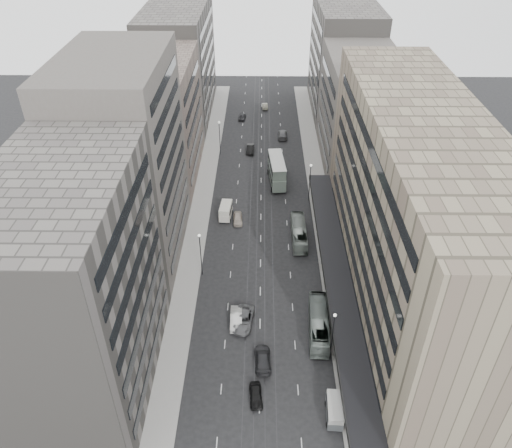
{
  "coord_description": "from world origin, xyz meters",
  "views": [
    {
      "loc": [
        0.02,
        -50.74,
        55.15
      ],
      "look_at": [
        -0.82,
        18.41,
        5.82
      ],
      "focal_mm": 35.0,
      "sensor_mm": 36.0,
      "label": 1
    }
  ],
  "objects_px": {
    "panel_van": "(226,211)",
    "bus_far": "(299,233)",
    "vw_microbus": "(335,410)",
    "bus_near": "(319,323)",
    "double_decker": "(277,170)",
    "sedan_0": "(256,395)",
    "sedan_1": "(236,319)",
    "sedan_2": "(243,319)",
    "pedestrian": "(373,428)"
  },
  "relations": [
    {
      "from": "double_decker",
      "to": "sedan_2",
      "type": "distance_m",
      "value": 41.47
    },
    {
      "from": "sedan_0",
      "to": "sedan_1",
      "type": "height_order",
      "value": "sedan_1"
    },
    {
      "from": "sedan_0",
      "to": "double_decker",
      "type": "bearing_deg",
      "value": 81.32
    },
    {
      "from": "bus_near",
      "to": "panel_van",
      "type": "height_order",
      "value": "bus_near"
    },
    {
      "from": "bus_near",
      "to": "bus_far",
      "type": "height_order",
      "value": "bus_near"
    },
    {
      "from": "bus_near",
      "to": "vw_microbus",
      "type": "bearing_deg",
      "value": 96.2
    },
    {
      "from": "double_decker",
      "to": "sedan_0",
      "type": "distance_m",
      "value": 54.11
    },
    {
      "from": "panel_van",
      "to": "bus_near",
      "type": "bearing_deg",
      "value": -57.4
    },
    {
      "from": "vw_microbus",
      "to": "pedestrian",
      "type": "bearing_deg",
      "value": -24.37
    },
    {
      "from": "bus_near",
      "to": "sedan_2",
      "type": "relative_size",
      "value": 1.91
    },
    {
      "from": "sedan_2",
      "to": "pedestrian",
      "type": "xyz_separation_m",
      "value": [
        15.95,
        -17.55,
        0.31
      ]
    },
    {
      "from": "bus_near",
      "to": "sedan_0",
      "type": "distance_m",
      "value": 14.66
    },
    {
      "from": "double_decker",
      "to": "sedan_0",
      "type": "bearing_deg",
      "value": -99.2
    },
    {
      "from": "bus_far",
      "to": "panel_van",
      "type": "height_order",
      "value": "bus_far"
    },
    {
      "from": "bus_far",
      "to": "double_decker",
      "type": "distance_m",
      "value": 20.5
    },
    {
      "from": "panel_van",
      "to": "pedestrian",
      "type": "xyz_separation_m",
      "value": [
        20.24,
        -45.21,
        -0.45
      ]
    },
    {
      "from": "bus_far",
      "to": "vw_microbus",
      "type": "xyz_separation_m",
      "value": [
        2.29,
        -36.21,
        -0.13
      ]
    },
    {
      "from": "bus_far",
      "to": "sedan_1",
      "type": "relative_size",
      "value": 2.13
    },
    {
      "from": "double_decker",
      "to": "panel_van",
      "type": "height_order",
      "value": "double_decker"
    },
    {
      "from": "bus_far",
      "to": "panel_van",
      "type": "distance_m",
      "value": 15.26
    },
    {
      "from": "bus_near",
      "to": "pedestrian",
      "type": "xyz_separation_m",
      "value": [
        4.98,
        -16.2,
        -0.43
      ]
    },
    {
      "from": "double_decker",
      "to": "sedan_1",
      "type": "xyz_separation_m",
      "value": [
        -6.87,
        -40.85,
        -2.18
      ]
    },
    {
      "from": "sedan_2",
      "to": "pedestrian",
      "type": "height_order",
      "value": "pedestrian"
    },
    {
      "from": "sedan_2",
      "to": "panel_van",
      "type": "bearing_deg",
      "value": 106.76
    },
    {
      "from": "bus_near",
      "to": "bus_far",
      "type": "distance_m",
      "value": 22.28
    },
    {
      "from": "sedan_0",
      "to": "sedan_1",
      "type": "bearing_deg",
      "value": 98.58
    },
    {
      "from": "bus_near",
      "to": "sedan_1",
      "type": "height_order",
      "value": "bus_near"
    },
    {
      "from": "double_decker",
      "to": "sedan_1",
      "type": "distance_m",
      "value": 41.48
    },
    {
      "from": "vw_microbus",
      "to": "sedan_1",
      "type": "bearing_deg",
      "value": 132.5
    },
    {
      "from": "bus_far",
      "to": "sedan_0",
      "type": "height_order",
      "value": "bus_far"
    },
    {
      "from": "pedestrian",
      "to": "bus_far",
      "type": "bearing_deg",
      "value": -76.16
    },
    {
      "from": "bus_near",
      "to": "pedestrian",
      "type": "bearing_deg",
      "value": 110.42
    },
    {
      "from": "vw_microbus",
      "to": "sedan_0",
      "type": "height_order",
      "value": "vw_microbus"
    },
    {
      "from": "vw_microbus",
      "to": "sedan_1",
      "type": "xyz_separation_m",
      "value": [
        -12.74,
        15.48,
        -0.53
      ]
    },
    {
      "from": "double_decker",
      "to": "sedan_1",
      "type": "relative_size",
      "value": 2.09
    },
    {
      "from": "panel_van",
      "to": "pedestrian",
      "type": "distance_m",
      "value": 49.54
    },
    {
      "from": "double_decker",
      "to": "sedan_0",
      "type": "height_order",
      "value": "double_decker"
    },
    {
      "from": "bus_far",
      "to": "sedan_0",
      "type": "xyz_separation_m",
      "value": [
        -7.38,
        -33.79,
        -0.8
      ]
    },
    {
      "from": "bus_near",
      "to": "pedestrian",
      "type": "relative_size",
      "value": 5.72
    },
    {
      "from": "bus_far",
      "to": "sedan_0",
      "type": "bearing_deg",
      "value": 77.35
    },
    {
      "from": "panel_van",
      "to": "bus_far",
      "type": "bearing_deg",
      "value": -21.53
    },
    {
      "from": "bus_near",
      "to": "sedan_0",
      "type": "bearing_deg",
      "value": 55.55
    },
    {
      "from": "bus_near",
      "to": "bus_far",
      "type": "xyz_separation_m",
      "value": [
        -1.59,
        22.23,
        -0.09
      ]
    },
    {
      "from": "bus_near",
      "to": "panel_van",
      "type": "bearing_deg",
      "value": -58.92
    },
    {
      "from": "panel_van",
      "to": "vw_microbus",
      "type": "bearing_deg",
      "value": -64.78
    },
    {
      "from": "sedan_1",
      "to": "sedan_2",
      "type": "bearing_deg",
      "value": -8.93
    },
    {
      "from": "vw_microbus",
      "to": "pedestrian",
      "type": "height_order",
      "value": "vw_microbus"
    },
    {
      "from": "double_decker",
      "to": "sedan_0",
      "type": "relative_size",
      "value": 2.61
    },
    {
      "from": "vw_microbus",
      "to": "sedan_2",
      "type": "relative_size",
      "value": 0.78
    },
    {
      "from": "bus_near",
      "to": "vw_microbus",
      "type": "xyz_separation_m",
      "value": [
        0.7,
        -13.98,
        -0.22
      ]
    }
  ]
}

